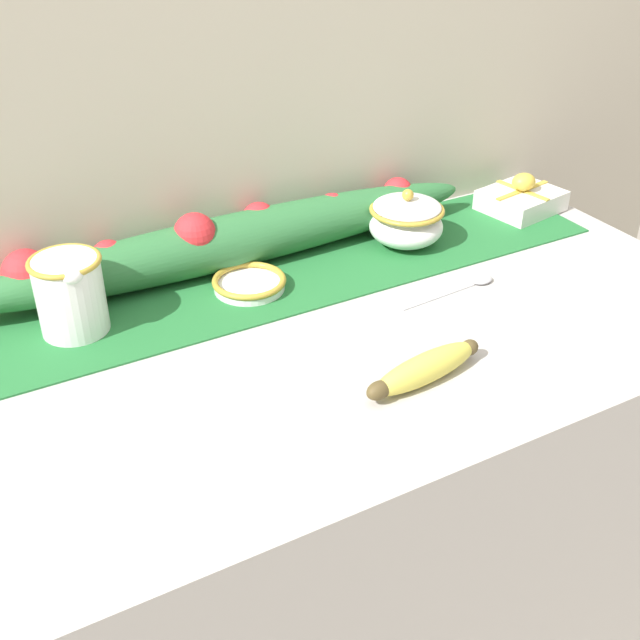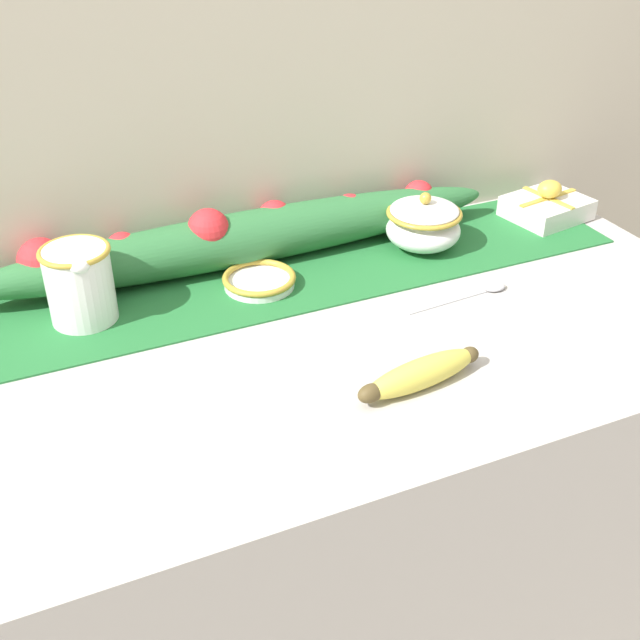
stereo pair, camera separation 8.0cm
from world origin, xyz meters
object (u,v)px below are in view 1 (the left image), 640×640
Objects in this scene: small_dish at (249,283)px; gift_box at (521,198)px; sugar_bowl at (406,221)px; banana at (425,369)px; spoon at (475,282)px; cream_pitcher at (70,292)px.

gift_box is (0.57, 0.03, 0.01)m from small_dish.
sugar_bowl is 0.66× the size of banana.
sugar_bowl is at bearing 92.10° from spoon.
sugar_bowl is 0.72× the size of spoon.
small_dish is (-0.30, -0.01, -0.03)m from sugar_bowl.
spoon is at bearing -83.87° from sugar_bowl.
cream_pitcher is at bearing -179.10° from gift_box.
cream_pitcher is 0.27m from small_dish.
sugar_bowl is 0.30m from small_dish.
spoon is (0.59, -0.17, -0.06)m from cream_pitcher.
sugar_bowl reaches higher than small_dish.
small_dish is at bearing -177.42° from sugar_bowl.
gift_box is at bearing 36.96° from banana.
sugar_bowl is at bearing -0.16° from cream_pitcher.
gift_box is (0.27, 0.01, -0.02)m from sugar_bowl.
small_dish is 0.65× the size of spoon.
small_dish is at bearing -177.17° from gift_box.
small_dish is at bearing -3.26° from cream_pitcher.
banana is 0.28m from spoon.
cream_pitcher is 0.94× the size of sugar_bowl.
spoon is at bearing -16.34° from cream_pitcher.
spoon is at bearing 37.81° from banana.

